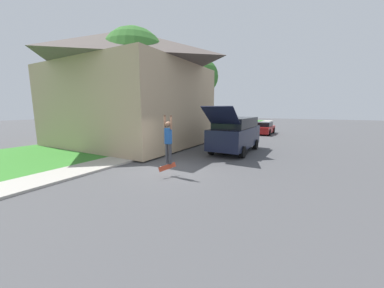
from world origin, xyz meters
name	(u,v)px	position (x,y,z in m)	size (l,w,h in m)	color
ground_plane	(171,170)	(0.00, 0.00, 0.00)	(120.00, 120.00, 0.00)	#49494C
lawn	(136,140)	(-8.00, 6.00, 0.04)	(10.00, 80.00, 0.08)	#387F2D
sidewalk	(178,144)	(-3.60, 6.00, 0.05)	(1.80, 80.00, 0.10)	#ADA89E
house	(129,87)	(-7.28, 4.74, 4.56)	(11.45, 9.80, 8.65)	tan
lawn_tree_near	(135,62)	(-5.45, 3.57, 5.99)	(4.47, 4.47, 8.17)	brown
lawn_tree_far	(201,77)	(-4.71, 12.05, 5.99)	(3.56, 3.56, 7.74)	brown
suv_parked	(235,133)	(1.20, 5.65, 1.23)	(2.21, 5.81, 2.97)	black
car_down_street	(264,128)	(0.78, 17.16, 0.65)	(1.86, 4.42, 1.35)	maroon
skateboarder	(168,139)	(0.42, -0.77, 1.59)	(0.41, 0.24, 2.04)	#38383D
skateboard	(167,167)	(0.43, -0.88, 0.42)	(0.38, 0.77, 0.31)	#B73D23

